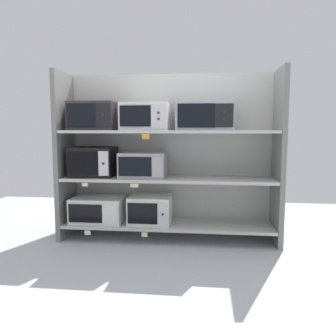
# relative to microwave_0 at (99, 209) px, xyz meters

# --- Properties ---
(ground) EXTENTS (6.21, 6.00, 0.02)m
(ground) POSITION_rel_microwave_0_xyz_m (0.77, -1.00, -0.32)
(ground) COLOR #B2B7BC
(back_panel) EXTENTS (2.41, 0.04, 1.79)m
(back_panel) POSITION_rel_microwave_0_xyz_m (0.77, 0.27, 0.59)
(back_panel) COLOR #B2B2AD
(back_panel) RESTS_ON ground
(upright_left) EXTENTS (0.05, 0.49, 1.79)m
(upright_left) POSITION_rel_microwave_0_xyz_m (-0.37, 0.00, 0.59)
(upright_left) COLOR slate
(upright_left) RESTS_ON ground
(upright_right) EXTENTS (0.05, 0.49, 1.79)m
(upright_right) POSITION_rel_microwave_0_xyz_m (1.90, 0.00, 0.59)
(upright_right) COLOR slate
(upright_right) RESTS_ON ground
(shelf_0) EXTENTS (2.21, 0.49, 0.03)m
(shelf_0) POSITION_rel_microwave_0_xyz_m (0.77, 0.00, -0.15)
(shelf_0) COLOR beige
(shelf_0) RESTS_ON ground
(microwave_0) EXTENTS (0.56, 0.42, 0.27)m
(microwave_0) POSITION_rel_microwave_0_xyz_m (0.00, 0.00, 0.00)
(microwave_0) COLOR silver
(microwave_0) RESTS_ON shelf_0
(microwave_1) EXTENTS (0.44, 0.41, 0.30)m
(microwave_1) POSITION_rel_microwave_0_xyz_m (0.57, -0.00, 0.01)
(microwave_1) COLOR silver
(microwave_1) RESTS_ON shelf_0
(price_tag_0) EXTENTS (0.06, 0.00, 0.05)m
(price_tag_0) POSITION_rel_microwave_0_xyz_m (-0.04, -0.25, -0.19)
(price_tag_0) COLOR white
(price_tag_1) EXTENTS (0.06, 0.00, 0.05)m
(price_tag_1) POSITION_rel_microwave_0_xyz_m (0.55, -0.25, -0.19)
(price_tag_1) COLOR beige
(shelf_1) EXTENTS (2.21, 0.49, 0.03)m
(shelf_1) POSITION_rel_microwave_0_xyz_m (0.77, 0.00, 0.35)
(shelf_1) COLOR beige
(microwave_2) EXTENTS (0.46, 0.38, 0.32)m
(microwave_2) POSITION_rel_microwave_0_xyz_m (-0.05, -0.00, 0.52)
(microwave_2) COLOR black
(microwave_2) RESTS_ON shelf_1
(microwave_3) EXTENTS (0.48, 0.39, 0.26)m
(microwave_3) POSITION_rel_microwave_0_xyz_m (0.50, -0.00, 0.50)
(microwave_3) COLOR #A49EA6
(microwave_3) RESTS_ON shelf_1
(price_tag_2) EXTENTS (0.06, 0.00, 0.04)m
(price_tag_2) POSITION_rel_microwave_0_xyz_m (-0.06, -0.25, 0.31)
(price_tag_2) COLOR beige
(price_tag_3) EXTENTS (0.08, 0.00, 0.04)m
(price_tag_3) POSITION_rel_microwave_0_xyz_m (0.45, -0.25, 0.31)
(price_tag_3) COLOR beige
(shelf_2) EXTENTS (2.21, 0.49, 0.03)m
(shelf_2) POSITION_rel_microwave_0_xyz_m (0.77, 0.00, 0.85)
(shelf_2) COLOR beige
(microwave_4) EXTENTS (0.48, 0.35, 0.30)m
(microwave_4) POSITION_rel_microwave_0_xyz_m (-0.04, -0.00, 1.01)
(microwave_4) COLOR #332A32
(microwave_4) RESTS_ON shelf_2
(microwave_5) EXTENTS (0.50, 0.41, 0.28)m
(microwave_5) POSITION_rel_microwave_0_xyz_m (0.53, -0.00, 1.00)
(microwave_5) COLOR silver
(microwave_5) RESTS_ON shelf_2
(microwave_6) EXTENTS (0.57, 0.42, 0.28)m
(microwave_6) POSITION_rel_microwave_0_xyz_m (1.15, -0.00, 1.00)
(microwave_6) COLOR #B7B3C3
(microwave_6) RESTS_ON shelf_2
(price_tag_4) EXTENTS (0.07, 0.00, 0.05)m
(price_tag_4) POSITION_rel_microwave_0_xyz_m (0.57, -0.25, 0.80)
(price_tag_4) COLOR orange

